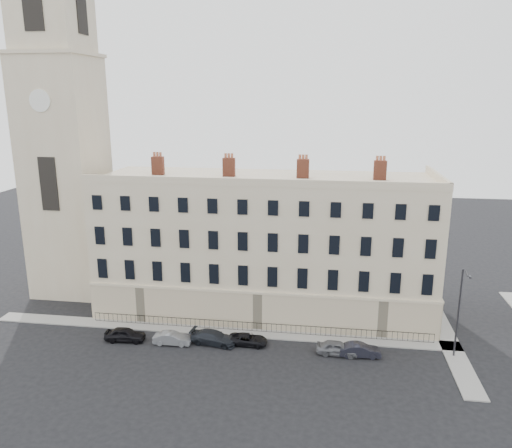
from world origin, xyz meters
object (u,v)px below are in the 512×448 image
Objects in this scene: car_b at (172,338)px; car_c at (214,338)px; car_a at (125,334)px; car_d at (248,339)px; car_f at (360,350)px; car_e at (337,348)px; streetlamp at (459,310)px.

car_c reaches higher than car_b.
car_a is at bearing 102.00° from car_c.
car_d is (12.12, 0.95, -0.14)m from car_a.
car_f is (17.97, 0.21, 0.03)m from car_b.
car_c is 3.36m from car_d.
car_c is at bearing 90.77° from car_e.
streetlamp reaches higher than car_b.
car_e is at bearing -92.94° from car_a.
car_f reaches higher than car_d.
car_e is (8.59, -0.71, 0.13)m from car_d.
car_c reaches higher than car_d.
car_e is 0.45× the size of streetlamp.
car_e is (20.72, 0.24, -0.01)m from car_a.
car_d is (7.31, 0.96, -0.07)m from car_b.
streetlamp is at bearing -87.17° from car_f.
car_a is 12.16m from car_d.
car_d is 10.69m from car_f.
streetlamp is (10.75, 1.04, 4.11)m from car_e.
car_a reaches higher than car_f.
car_e reaches higher than car_f.
car_a reaches higher than car_e.
car_f is (2.07, -0.04, -0.03)m from car_e.
car_e is 1.02× the size of car_f.
car_b is 4.03m from car_c.
streetlamp is at bearing -87.76° from car_d.
car_c and car_e have the same top height.
car_f is at bearing -88.49° from car_e.
car_b is 0.43× the size of streetlamp.
streetlamp is at bearing -89.14° from car_b.
car_b is at bearing -93.77° from car_a.
car_a is 8.81m from car_c.
car_a is 0.87× the size of car_c.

